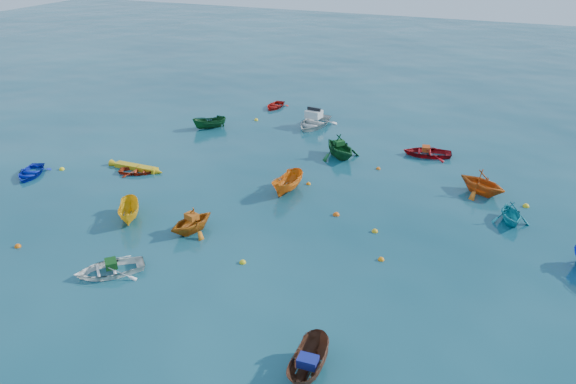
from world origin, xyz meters
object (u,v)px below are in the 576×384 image
at_px(dinghy_blue_sw, 31,176).
at_px(dinghy_white_near, 110,273).
at_px(kayak_yellow, 137,169).
at_px(motorboat_white, 314,126).

relative_size(dinghy_blue_sw, dinghy_white_near, 0.91).
height_order(kayak_yellow, motorboat_white, motorboat_white).
bearing_deg(dinghy_blue_sw, dinghy_white_near, -54.84).
relative_size(kayak_yellow, motorboat_white, 0.93).
distance_m(dinghy_white_near, motorboat_white, 23.59).
distance_m(dinghy_blue_sw, kayak_yellow, 6.74).
bearing_deg(kayak_yellow, dinghy_white_near, -149.06).
bearing_deg(dinghy_white_near, dinghy_blue_sw, -165.10).
bearing_deg(motorboat_white, dinghy_blue_sw, -122.84).
height_order(dinghy_blue_sw, dinghy_white_near, dinghy_white_near).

